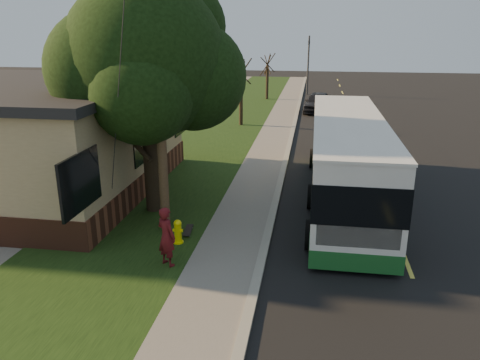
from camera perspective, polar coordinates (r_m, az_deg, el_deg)
name	(u,v)px	position (r m, az deg, el deg)	size (l,w,h in m)	color
ground	(264,251)	(13.88, 2.96, -8.61)	(120.00, 120.00, 0.00)	black
road	(369,163)	(23.36, 15.46, 1.97)	(8.00, 80.00, 0.01)	black
curb	(286,159)	(23.21, 5.63, 2.60)	(0.25, 80.00, 0.12)	gray
sidewalk	(266,158)	(23.29, 3.17, 2.66)	(2.00, 80.00, 0.08)	slate
grass_verge	(197,156)	(23.88, -5.22, 2.99)	(5.00, 80.00, 0.07)	black
building_lot	(17,148)	(28.02, -25.52, 3.52)	(15.00, 80.00, 0.04)	slate
fire_hydrant	(178,231)	(14.17, -7.58, -6.24)	(0.32, 0.32, 0.74)	#FCEA0D
utility_pole	(158,85)	(14.18, -9.94, 11.35)	(2.86, 3.21, 9.07)	#473321
leafy_tree	(148,62)	(15.97, -11.15, 13.95)	(6.30, 6.00, 7.80)	black
bare_tree_near	(241,93)	(30.98, 0.13, 10.54)	(1.38, 1.21, 4.31)	black
bare_tree_far	(267,77)	(42.76, 3.34, 12.41)	(1.38, 1.21, 4.03)	black
traffic_signal	(308,61)	(46.45, 8.32, 14.15)	(0.18, 0.22, 5.50)	#2D2D30
transit_bus	(346,158)	(17.59, 12.84, 2.64)	(2.68, 11.64, 3.15)	silver
skateboarder	(166,236)	(12.76, -8.95, -6.81)	(0.61, 0.40, 1.67)	#521015
skateboard_main	(188,230)	(14.95, -6.33, -6.11)	(0.32, 0.91, 0.08)	black
dumpster	(100,155)	(22.52, -16.70, 2.97)	(1.65, 1.49, 1.20)	black
distant_car	(318,102)	(36.95, 9.43, 9.34)	(1.78, 4.42, 1.50)	black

